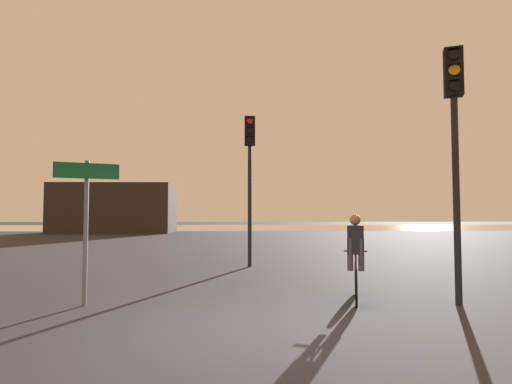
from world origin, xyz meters
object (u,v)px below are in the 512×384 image
at_px(direction_sign_post, 86,211).
at_px(cyclist, 356,257).
at_px(traffic_light_near_right, 455,126).
at_px(traffic_light_center, 250,162).
at_px(distant_building, 114,208).

xyz_separation_m(direction_sign_post, cyclist, (4.94, 0.22, -0.88)).
relative_size(traffic_light_near_right, traffic_light_center, 1.02).
relative_size(distant_building, cyclist, 5.60).
bearing_deg(distant_building, traffic_light_center, -62.29).
distance_m(traffic_light_near_right, direction_sign_post, 6.88).
xyz_separation_m(traffic_light_near_right, traffic_light_center, (-3.69, 5.11, -0.05)).
xyz_separation_m(traffic_light_near_right, cyclist, (-1.76, 0.36, -2.43)).
bearing_deg(direction_sign_post, cyclist, 160.71).
bearing_deg(cyclist, traffic_light_near_right, 3.90).
xyz_separation_m(distant_building, traffic_light_center, (10.58, -20.15, 1.25)).
height_order(traffic_light_near_right, cyclist, traffic_light_near_right).
bearing_deg(direction_sign_post, distant_building, -95.11).
height_order(distant_building, cyclist, distant_building).
distance_m(distant_building, traffic_light_near_right, 29.04).
bearing_deg(traffic_light_center, direction_sign_post, 57.28).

